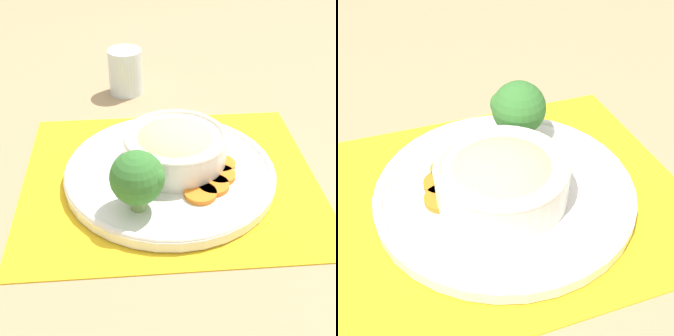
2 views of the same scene
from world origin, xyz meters
TOP-DOWN VIEW (x-y plane):
  - ground_plane at (0.00, 0.00)m, footprint 4.00×4.00m
  - placemat at (0.00, 0.00)m, footprint 0.46×0.39m
  - plate at (0.00, 0.00)m, footprint 0.33×0.33m
  - bowl at (-0.01, -0.02)m, footprint 0.16×0.16m
  - broccoli_floret at (0.05, 0.09)m, footprint 0.07×0.07m
  - carrot_slice_near at (-0.04, 0.07)m, footprint 0.05×0.05m
  - carrot_slice_middle at (-0.06, 0.05)m, footprint 0.05×0.05m
  - carrot_slice_far at (-0.07, 0.03)m, footprint 0.05×0.05m
  - carrot_slice_extra at (-0.08, 0.00)m, footprint 0.05×0.05m

SIDE VIEW (x-z plane):
  - ground_plane at x=0.00m, z-range 0.00..0.00m
  - placemat at x=0.00m, z-range 0.00..0.00m
  - plate at x=0.00m, z-range 0.00..0.03m
  - carrot_slice_near at x=-0.04m, z-range 0.02..0.03m
  - carrot_slice_middle at x=-0.06m, z-range 0.02..0.03m
  - carrot_slice_far at x=-0.07m, z-range 0.02..0.03m
  - carrot_slice_extra at x=-0.08m, z-range 0.02..0.03m
  - bowl at x=-0.01m, z-range 0.02..0.08m
  - broccoli_floret at x=0.05m, z-range 0.03..0.12m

